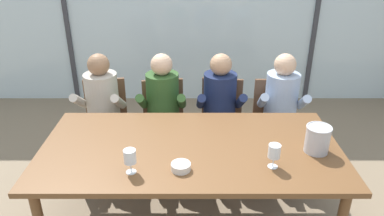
{
  "coord_description": "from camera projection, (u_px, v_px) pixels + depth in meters",
  "views": [
    {
      "loc": [
        0.01,
        -2.35,
        2.21
      ],
      "look_at": [
        0.0,
        0.35,
        0.91
      ],
      "focal_mm": 33.94,
      "sensor_mm": 36.0,
      "label": 1
    }
  ],
  "objects": [
    {
      "name": "wine_glass_by_left_taster",
      "position": [
        131.0,
        157.0,
        2.39
      ],
      "size": [
        0.08,
        0.08,
        0.17
      ],
      "color": "silver",
      "rests_on": "dining_table"
    },
    {
      "name": "chair_center",
      "position": [
        222.0,
        115.0,
        3.75
      ],
      "size": [
        0.5,
        0.5,
        0.88
      ],
      "rotation": [
        0.0,
        0.0,
        -0.13
      ],
      "color": "brown",
      "rests_on": "ground"
    },
    {
      "name": "wine_glass_near_bucket",
      "position": [
        276.0,
        152.0,
        2.45
      ],
      "size": [
        0.08,
        0.08,
        0.17
      ],
      "color": "silver",
      "rests_on": "dining_table"
    },
    {
      "name": "dining_table",
      "position": [
        192.0,
        153.0,
        2.77
      ],
      "size": [
        2.26,
        1.12,
        0.76
      ],
      "color": "brown",
      "rests_on": "ground"
    },
    {
      "name": "person_navy_polo",
      "position": [
        222.0,
        107.0,
        3.53
      ],
      "size": [
        0.47,
        0.61,
        1.2
      ],
      "rotation": [
        0.0,
        0.0,
        0.02
      ],
      "color": "#192347",
      "rests_on": "ground"
    },
    {
      "name": "window_mullion_left",
      "position": [
        67.0,
        9.0,
        4.82
      ],
      "size": [
        0.06,
        0.06,
        2.6
      ],
      "primitive_type": "cube",
      "color": "#38383D",
      "rests_on": "ground"
    },
    {
      "name": "window_mullion_right",
      "position": [
        319.0,
        9.0,
        4.81
      ],
      "size": [
        0.06,
        0.06,
        2.6
      ],
      "primitive_type": "cube",
      "color": "#38383D",
      "rests_on": "ground"
    },
    {
      "name": "person_beige_jumper",
      "position": [
        102.0,
        107.0,
        3.53
      ],
      "size": [
        0.47,
        0.62,
        1.2
      ],
      "rotation": [
        0.0,
        0.0,
        -0.03
      ],
      "color": "#B7AD9E",
      "rests_on": "ground"
    },
    {
      "name": "tasting_bowl",
      "position": [
        182.0,
        167.0,
        2.46
      ],
      "size": [
        0.14,
        0.14,
        0.05
      ],
      "primitive_type": "cylinder",
      "color": "silver",
      "rests_on": "dining_table"
    },
    {
      "name": "chair_right_of_center",
      "position": [
        276.0,
        116.0,
        3.73
      ],
      "size": [
        0.44,
        0.44,
        0.88
      ],
      "rotation": [
        0.0,
        0.0,
        -0.01
      ],
      "color": "brown",
      "rests_on": "ground"
    },
    {
      "name": "person_pale_blue_shirt",
      "position": [
        283.0,
        107.0,
        3.53
      ],
      "size": [
        0.49,
        0.63,
        1.2
      ],
      "rotation": [
        0.0,
        0.0,
        -0.1
      ],
      "color": "#9EB2D1",
      "rests_on": "ground"
    },
    {
      "name": "ice_bucket_primary",
      "position": [
        319.0,
        139.0,
        2.63
      ],
      "size": [
        0.18,
        0.18,
        0.21
      ],
      "color": "#B7B7BC",
      "rests_on": "dining_table"
    },
    {
      "name": "person_olive_shirt",
      "position": [
        164.0,
        107.0,
        3.53
      ],
      "size": [
        0.46,
        0.61,
        1.2
      ],
      "rotation": [
        0.0,
        0.0,
        0.0
      ],
      "color": "#2D5123",
      "rests_on": "ground"
    },
    {
      "name": "chair_left_of_center",
      "position": [
        166.0,
        117.0,
        3.72
      ],
      "size": [
        0.5,
        0.5,
        0.88
      ],
      "rotation": [
        0.0,
        0.0,
        0.15
      ],
      "color": "brown",
      "rests_on": "ground"
    },
    {
      "name": "chair_near_curtain",
      "position": [
        108.0,
        116.0,
        3.74
      ],
      "size": [
        0.5,
        0.5,
        0.88
      ],
      "rotation": [
        0.0,
        0.0,
        0.15
      ],
      "color": "brown",
      "rests_on": "ground"
    },
    {
      "name": "ground",
      "position": [
        192.0,
        157.0,
        3.97
      ],
      "size": [
        14.0,
        14.0,
        0.0
      ],
      "primitive_type": "plane",
      "color": "#847056"
    },
    {
      "name": "window_glass_panel",
      "position": [
        193.0,
        9.0,
        4.84
      ],
      "size": [
        7.46,
        0.03,
        2.6
      ],
      "primitive_type": "cube",
      "color": "silver",
      "rests_on": "ground"
    }
  ]
}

